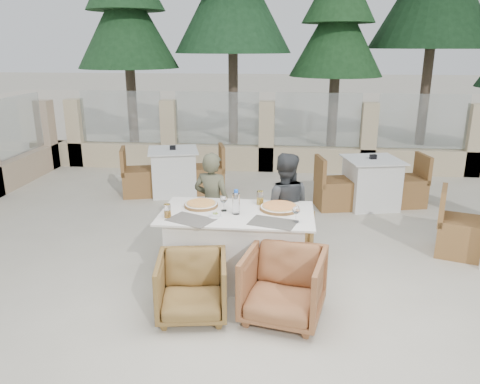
# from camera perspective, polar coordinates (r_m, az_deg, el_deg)

# --- Properties ---
(ground) EXTENTS (80.00, 80.00, 0.00)m
(ground) POSITION_cam_1_polar(r_m,az_deg,el_deg) (5.15, 0.33, -10.85)
(ground) COLOR #BDB6A2
(ground) RESTS_ON ground
(sand_patch) EXTENTS (30.00, 16.00, 0.01)m
(sand_patch) POSITION_cam_1_polar(r_m,az_deg,el_deg) (18.68, 4.70, 9.81)
(sand_patch) COLOR beige
(sand_patch) RESTS_ON ground
(perimeter_wall_far) EXTENTS (10.00, 0.34, 1.60)m
(perimeter_wall_far) POSITION_cam_1_polar(r_m,az_deg,el_deg) (9.47, 3.27, 7.38)
(perimeter_wall_far) COLOR #CCB890
(perimeter_wall_far) RESTS_ON ground
(pine_far_left) EXTENTS (2.42, 2.42, 5.50)m
(pine_far_left) POSITION_cam_1_polar(r_m,az_deg,el_deg) (12.18, -13.57, 18.38)
(pine_far_left) COLOR #1D4522
(pine_far_left) RESTS_ON ground
(pine_mid_left) EXTENTS (2.86, 2.86, 6.50)m
(pine_mid_left) POSITION_cam_1_polar(r_m,az_deg,el_deg) (12.13, -0.88, 21.20)
(pine_mid_left) COLOR #1E4725
(pine_mid_left) RESTS_ON ground
(pine_centre) EXTENTS (2.20, 2.20, 5.00)m
(pine_centre) POSITION_cam_1_polar(r_m,az_deg,el_deg) (11.76, 11.72, 17.32)
(pine_centre) COLOR #1F4821
(pine_centre) RESTS_ON ground
(pine_mid_right) EXTENTS (2.99, 2.99, 6.80)m
(pine_mid_right) POSITION_cam_1_polar(r_m,az_deg,el_deg) (12.80, 22.71, 20.43)
(pine_mid_right) COLOR #17371B
(pine_mid_right) RESTS_ON ground
(dining_table) EXTENTS (1.60, 0.90, 0.77)m
(dining_table) POSITION_cam_1_polar(r_m,az_deg,el_deg) (5.05, -0.36, -6.61)
(dining_table) COLOR silver
(dining_table) RESTS_ON ground
(placemat_near_left) EXTENTS (0.53, 0.46, 0.00)m
(placemat_near_left) POSITION_cam_1_polar(r_m,az_deg,el_deg) (4.72, -6.01, -3.37)
(placemat_near_left) COLOR #5B564E
(placemat_near_left) RESTS_ON dining_table
(placemat_near_right) EXTENTS (0.51, 0.41, 0.00)m
(placemat_near_right) POSITION_cam_1_polar(r_m,az_deg,el_deg) (4.63, 4.02, -3.73)
(placemat_near_right) COLOR #514E46
(placemat_near_right) RESTS_ON dining_table
(pizza_left) EXTENTS (0.43, 0.43, 0.05)m
(pizza_left) POSITION_cam_1_polar(r_m,az_deg,el_deg) (5.09, -4.76, -1.52)
(pizza_left) COLOR orange
(pizza_left) RESTS_ON dining_table
(pizza_right) EXTENTS (0.55, 0.55, 0.05)m
(pizza_right) POSITION_cam_1_polar(r_m,az_deg,el_deg) (5.00, 4.81, -1.83)
(pizza_right) COLOR #E5581F
(pizza_right) RESTS_ON dining_table
(water_bottle) EXTENTS (0.09, 0.09, 0.26)m
(water_bottle) POSITION_cam_1_polar(r_m,az_deg,el_deg) (4.81, -0.48, -1.21)
(water_bottle) COLOR silver
(water_bottle) RESTS_ON dining_table
(wine_glass_centre) EXTENTS (0.10, 0.10, 0.18)m
(wine_glass_centre) POSITION_cam_1_polar(r_m,az_deg,el_deg) (4.92, -1.99, -1.30)
(wine_glass_centre) COLOR silver
(wine_glass_centre) RESTS_ON dining_table
(wine_glass_corner) EXTENTS (0.08, 0.08, 0.18)m
(wine_glass_corner) POSITION_cam_1_polar(r_m,az_deg,el_deg) (4.63, 6.85, -2.61)
(wine_glass_corner) COLOR white
(wine_glass_corner) RESTS_ON dining_table
(beer_glass_left) EXTENTS (0.09, 0.09, 0.14)m
(beer_glass_left) POSITION_cam_1_polar(r_m,az_deg,el_deg) (4.79, -8.84, -2.29)
(beer_glass_left) COLOR orange
(beer_glass_left) RESTS_ON dining_table
(beer_glass_right) EXTENTS (0.09, 0.09, 0.15)m
(beer_glass_right) POSITION_cam_1_polar(r_m,az_deg,el_deg) (5.12, 2.46, -0.72)
(beer_glass_right) COLOR gold
(beer_glass_right) RESTS_ON dining_table
(olive_dish) EXTENTS (0.12, 0.12, 0.04)m
(olive_dish) POSITION_cam_1_polar(r_m,az_deg,el_deg) (4.77, -3.02, -2.79)
(olive_dish) COLOR silver
(olive_dish) RESTS_ON dining_table
(armchair_far_left) EXTENTS (0.69, 0.71, 0.55)m
(armchair_far_left) POSITION_cam_1_polar(r_m,az_deg,el_deg) (5.64, -4.16, -5.19)
(armchair_far_left) COLOR olive
(armchair_far_left) RESTS_ON ground
(armchair_far_right) EXTENTS (0.62, 0.64, 0.54)m
(armchair_far_right) POSITION_cam_1_polar(r_m,az_deg,el_deg) (5.59, 5.96, -5.52)
(armchair_far_right) COLOR olive
(armchair_far_right) RESTS_ON ground
(armchair_near_left) EXTENTS (0.73, 0.74, 0.59)m
(armchair_near_left) POSITION_cam_1_polar(r_m,az_deg,el_deg) (4.45, -5.86, -11.42)
(armchair_near_left) COLOR brown
(armchair_near_left) RESTS_ON ground
(armchair_near_right) EXTENTS (0.84, 0.86, 0.66)m
(armchair_near_right) POSITION_cam_1_polar(r_m,az_deg,el_deg) (4.40, 5.31, -11.26)
(armchair_near_right) COLOR brown
(armchair_near_right) RESTS_ON ground
(diner_left) EXTENTS (0.52, 0.41, 1.26)m
(diner_left) POSITION_cam_1_polar(r_m,az_deg,el_deg) (5.59, -3.40, -1.50)
(diner_left) COLOR #51513B
(diner_left) RESTS_ON ground
(diner_right) EXTENTS (0.63, 0.49, 1.30)m
(diner_right) POSITION_cam_1_polar(r_m,az_deg,el_deg) (5.42, 5.36, -1.95)
(diner_right) COLOR #35383A
(diner_right) RESTS_ON ground
(bg_table_a) EXTENTS (1.80, 1.22, 0.77)m
(bg_table_a) POSITION_cam_1_polar(r_m,az_deg,el_deg) (8.07, -8.08, 2.46)
(bg_table_a) COLOR silver
(bg_table_a) RESTS_ON ground
(bg_table_b) EXTENTS (1.78, 1.16, 0.77)m
(bg_table_b) POSITION_cam_1_polar(r_m,az_deg,el_deg) (7.61, 15.67, 1.08)
(bg_table_b) COLOR silver
(bg_table_b) RESTS_ON ground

